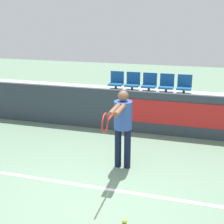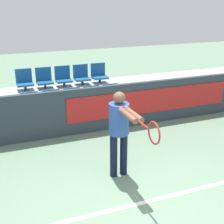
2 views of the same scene
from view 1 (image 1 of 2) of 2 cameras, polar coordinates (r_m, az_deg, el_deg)
The scene contains 17 objects.
ground_plane at distance 5.30m, azimuth -2.94°, elevation -15.64°, with size 30.00×30.00×0.00m, color slate.
court_baseline at distance 5.57m, azimuth -1.75°, elevation -13.78°, with size 4.12×0.08×0.01m.
barrier_wall at distance 7.94m, azimuth 5.03°, elevation 0.01°, with size 12.01×0.14×1.08m.
bleacher_tier_front at distance 8.59m, azimuth 5.43°, elevation -1.20°, with size 11.61×0.98×0.36m.
bleacher_tier_middle at distance 9.46m, azimuth 6.60°, elevation 1.61°, with size 11.61×0.98×0.72m.
stadium_chair_0 at distance 8.82m, azimuth -0.90°, elevation 2.16°, with size 0.42×0.37×0.53m.
stadium_chair_1 at distance 8.68m, azimuth 2.33°, elevation 1.91°, with size 0.42×0.37×0.53m.
stadium_chair_2 at distance 8.58m, azimuth 5.66°, elevation 1.65°, with size 0.42×0.37×0.53m.
stadium_chair_3 at distance 8.50m, azimuth 9.05°, elevation 1.38°, with size 0.42×0.37×0.53m.
stadium_chair_4 at distance 8.46m, azimuth 12.48°, elevation 1.10°, with size 0.42×0.37×0.53m.
stadium_chair_5 at distance 9.65m, azimuth 0.81°, elevation 5.64°, with size 0.42×0.37×0.53m.
stadium_chair_6 at distance 9.53m, azimuth 3.79°, elevation 5.46°, with size 0.42×0.37×0.53m.
stadium_chair_7 at distance 9.43m, azimuth 6.84°, elevation 5.26°, with size 0.42×0.37×0.53m.
stadium_chair_8 at distance 9.36m, azimuth 9.95°, elevation 5.04°, with size 0.42×0.37×0.53m.
stadium_chair_9 at distance 9.32m, azimuth 13.08°, elevation 4.80°, with size 0.42×0.37×0.53m.
tennis_player at distance 5.86m, azimuth 1.87°, elevation -1.80°, with size 0.34×1.51×1.55m.
tennis_ball at distance 4.77m, azimuth 2.29°, elevation -19.26°, with size 0.07×0.07×0.07m.
Camera 1 is at (1.50, -4.20, 2.86)m, focal length 50.00 mm.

